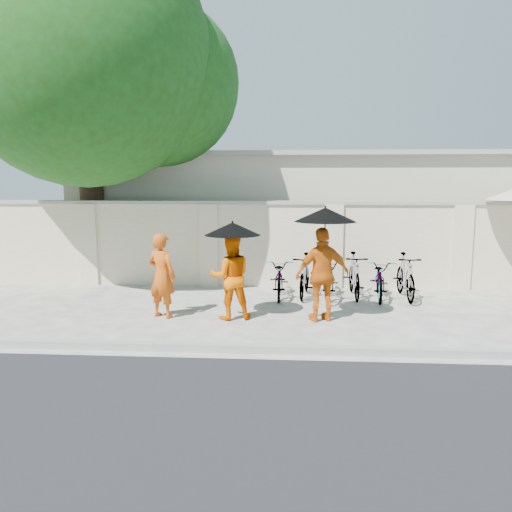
{
  "coord_description": "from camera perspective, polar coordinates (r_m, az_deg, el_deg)",
  "views": [
    {
      "loc": [
        0.95,
        -8.86,
        2.53
      ],
      "look_at": [
        0.31,
        0.74,
        1.1
      ],
      "focal_mm": 35.0,
      "sensor_mm": 36.0,
      "label": 1
    }
  ],
  "objects": [
    {
      "name": "ground",
      "position": [
        9.26,
        -2.21,
        -7.41
      ],
      "size": [
        80.0,
        80.0,
        0.0
      ],
      "primitive_type": "plane",
      "color": "beige"
    },
    {
      "name": "bike_4",
      "position": [
        11.2,
        14.0,
        -2.54
      ],
      "size": [
        0.8,
        1.74,
        0.88
      ],
      "primitive_type": "imported",
      "rotation": [
        0.0,
        0.0,
        -0.13
      ],
      "color": "slate",
      "rests_on": "ground"
    },
    {
      "name": "bike_2",
      "position": [
        11.01,
        8.43,
        -2.51
      ],
      "size": [
        0.73,
        1.76,
        0.9
      ],
      "primitive_type": "imported",
      "rotation": [
        0.0,
        0.0,
        -0.08
      ],
      "color": "slate",
      "rests_on": "ground"
    },
    {
      "name": "parasol_center",
      "position": [
        9.02,
        -2.71,
        3.13
      ],
      "size": [
        1.02,
        1.02,
        0.91
      ],
      "color": "black",
      "rests_on": "ground"
    },
    {
      "name": "bike_0",
      "position": [
        11.06,
        2.73,
        -2.46
      ],
      "size": [
        0.6,
        1.68,
        0.88
      ],
      "primitive_type": "imported",
      "rotation": [
        0.0,
        0.0,
        0.01
      ],
      "color": "slate",
      "rests_on": "ground"
    },
    {
      "name": "shade_tree",
      "position": [
        12.95,
        -18.17,
        19.49
      ],
      "size": [
        6.7,
        6.2,
        8.2
      ],
      "color": "#4F3523",
      "rests_on": "ground"
    },
    {
      "name": "parasol_right",
      "position": [
        8.93,
        7.93,
        4.71
      ],
      "size": [
        1.11,
        1.11,
        1.11
      ],
      "color": "black",
      "rests_on": "ground"
    },
    {
      "name": "bike_1",
      "position": [
        11.12,
        5.56,
        -2.22
      ],
      "size": [
        0.66,
        1.64,
        0.96
      ],
      "primitive_type": "imported",
      "rotation": [
        0.0,
        0.0,
        -0.14
      ],
      "color": "slate",
      "rests_on": "ground"
    },
    {
      "name": "kerb",
      "position": [
        7.63,
        -3.58,
        -10.46
      ],
      "size": [
        40.0,
        0.16,
        0.12
      ],
      "primitive_type": "cube",
      "color": "gray",
      "rests_on": "ground"
    },
    {
      "name": "building_behind",
      "position": [
        15.92,
        7.65,
        5.04
      ],
      "size": [
        14.0,
        6.0,
        3.2
      ],
      "primitive_type": "cube",
      "color": "#B8B294",
      "rests_on": "ground"
    },
    {
      "name": "monk_center",
      "position": [
        9.23,
        -2.92,
        -2.38
      ],
      "size": [
        0.89,
        0.76,
        1.59
      ],
      "primitive_type": "imported",
      "rotation": [
        0.0,
        0.0,
        3.37
      ],
      "color": "#F26400",
      "rests_on": "ground"
    },
    {
      "name": "compound_wall",
      "position": [
        12.15,
        4.05,
        1.2
      ],
      "size": [
        20.0,
        0.3,
        2.0
      ],
      "primitive_type": "cube",
      "color": "beige",
      "rests_on": "ground"
    },
    {
      "name": "bike_5",
      "position": [
        11.33,
        16.71,
        -2.25
      ],
      "size": [
        0.47,
        1.65,
        0.99
      ],
      "primitive_type": "imported",
      "rotation": [
        0.0,
        0.0,
        -0.0
      ],
      "color": "slate",
      "rests_on": "ground"
    },
    {
      "name": "bike_3",
      "position": [
        11.2,
        11.17,
        -2.19
      ],
      "size": [
        0.46,
        1.64,
        0.98
      ],
      "primitive_type": "imported",
      "rotation": [
        0.0,
        0.0,
        -0.0
      ],
      "color": "slate",
      "rests_on": "ground"
    },
    {
      "name": "monk_left",
      "position": [
        9.49,
        -10.71,
        -2.21
      ],
      "size": [
        0.69,
        0.59,
        1.6
      ],
      "primitive_type": "imported",
      "rotation": [
        0.0,
        0.0,
        2.72
      ],
      "color": "#C84E0E",
      "rests_on": "ground"
    },
    {
      "name": "monk_right",
      "position": [
        9.15,
        7.63,
        -2.12
      ],
      "size": [
        1.09,
        0.71,
        1.73
      ],
      "primitive_type": "imported",
      "rotation": [
        0.0,
        0.0,
        3.46
      ],
      "color": "#D26011",
      "rests_on": "ground"
    }
  ]
}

